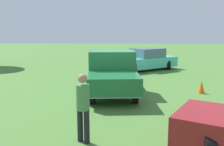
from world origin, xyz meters
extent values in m
plane|color=#477533|center=(0.00, 0.00, 0.00)|extent=(80.00, 80.00, 0.00)
cylinder|color=black|center=(1.51, 0.82, 0.41)|extent=(0.81, 0.22, 0.81)
cylinder|color=black|center=(1.67, -0.80, 0.41)|extent=(0.81, 0.22, 0.81)
cylinder|color=black|center=(-1.38, 0.54, 0.41)|extent=(0.81, 0.22, 0.81)
cylinder|color=black|center=(-1.23, -1.08, 0.41)|extent=(0.81, 0.22, 0.81)
cube|color=#1E6638|center=(1.50, 0.00, 0.75)|extent=(1.99, 2.10, 0.64)
cube|color=#1E6638|center=(-0.13, -0.16, 1.13)|extent=(1.63, 2.06, 1.40)
cube|color=slate|center=(-0.13, -0.16, 1.57)|extent=(1.40, 1.89, 0.48)
cube|color=#1E6638|center=(-1.03, -0.24, 0.73)|extent=(2.35, 2.13, 0.60)
cube|color=silver|center=(2.34, 0.08, 0.49)|extent=(0.30, 1.86, 0.16)
cylinder|color=black|center=(4.47, 2.86, 0.30)|extent=(0.61, 0.20, 0.61)
cylinder|color=black|center=(-5.08, 1.02, 0.32)|extent=(0.65, 0.20, 0.65)
cylinder|color=black|center=(-6.31, 0.10, 0.32)|extent=(0.65, 0.20, 0.65)
cylinder|color=black|center=(-6.83, 3.38, 0.32)|extent=(0.65, 0.20, 0.65)
cylinder|color=black|center=(-8.06, 2.47, 0.32)|extent=(0.65, 0.20, 0.65)
cube|color=#4CC6B2|center=(-6.57, 1.74, 0.53)|extent=(4.09, 4.65, 0.68)
cube|color=slate|center=(-6.71, 1.92, 1.17)|extent=(2.44, 2.52, 0.60)
cylinder|color=black|center=(4.95, -0.65, 0.41)|extent=(0.14, 0.14, 0.82)
cylinder|color=black|center=(5.04, -0.47, 0.41)|extent=(0.14, 0.14, 0.82)
cylinder|color=#477F4C|center=(5.00, -0.56, 1.13)|extent=(0.43, 0.43, 0.62)
sphere|color=#A87A56|center=(5.00, -0.56, 1.59)|extent=(0.22, 0.22, 0.22)
cone|color=orange|center=(-0.14, 3.72, 0.28)|extent=(0.32, 0.32, 0.55)
camera|label=1|loc=(10.88, 0.46, 2.72)|focal=41.25mm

